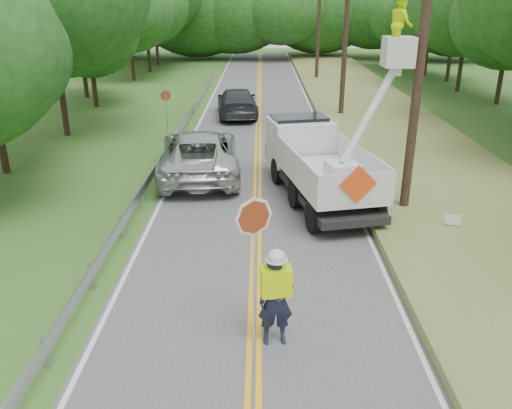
{
  "coord_description": "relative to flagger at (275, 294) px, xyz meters",
  "views": [
    {
      "loc": [
        0.12,
        -7.37,
        6.87
      ],
      "look_at": [
        0.0,
        6.0,
        1.5
      ],
      "focal_mm": 36.39,
      "sensor_mm": 36.0,
      "label": 1
    }
  ],
  "objects": [
    {
      "name": "road",
      "position": [
        -0.44,
        12.17,
        -1.18
      ],
      "size": [
        7.2,
        96.0,
        0.03
      ],
      "color": "#4C4D4F",
      "rests_on": "ground"
    },
    {
      "name": "suv_darkgrey",
      "position": [
        -1.77,
        22.61,
        -0.34
      ],
      "size": [
        2.86,
        5.93,
        1.66
      ],
      "primitive_type": "imported",
      "rotation": [
        0.0,
        0.0,
        3.24
      ],
      "color": "#34363C",
      "rests_on": "road"
    },
    {
      "name": "tall_grass_verge",
      "position": [
        6.66,
        12.17,
        -1.04
      ],
      "size": [
        7.0,
        96.0,
        0.3
      ],
      "primitive_type": "cube",
      "color": "olive",
      "rests_on": "ground"
    },
    {
      "name": "guardrail",
      "position": [
        -4.46,
        13.07,
        -0.64
      ],
      "size": [
        0.18,
        48.0,
        0.77
      ],
      "color": "#A4A7AD",
      "rests_on": "ground"
    },
    {
      "name": "treeline_left",
      "position": [
        -11.16,
        28.74,
        5.13
      ],
      "size": [
        10.92,
        57.68,
        12.11
      ],
      "color": "#332319",
      "rests_on": "ground"
    },
    {
      "name": "flagger",
      "position": [
        0.0,
        0.0,
        0.0
      ],
      "size": [
        1.21,
        0.57,
        3.3
      ],
      "color": "#191E33",
      "rests_on": "road"
    },
    {
      "name": "suv_silver",
      "position": [
        -2.82,
        11.15,
        -0.25
      ],
      "size": [
        3.7,
        6.93,
        1.85
      ],
      "primitive_type": "imported",
      "rotation": [
        0.0,
        0.0,
        3.24
      ],
      "color": "#BABDC2",
      "rests_on": "road"
    },
    {
      "name": "yard_sign",
      "position": [
        5.59,
        5.42,
        -0.72
      ],
      "size": [
        0.45,
        0.13,
        0.67
      ],
      "color": "white",
      "rests_on": "ground"
    },
    {
      "name": "ground",
      "position": [
        -0.44,
        -1.83,
        -1.19
      ],
      "size": [
        140.0,
        140.0,
        0.0
      ],
      "primitive_type": "plane",
      "color": "#31571D",
      "rests_on": "ground"
    },
    {
      "name": "treeline_horizon",
      "position": [
        0.01,
        54.49,
        4.31
      ],
      "size": [
        55.9,
        13.9,
        10.64
      ],
      "color": "#184418",
      "rests_on": "ground"
    },
    {
      "name": "stop_sign_permanent",
      "position": [
        -5.07,
        16.73,
        0.51
      ],
      "size": [
        0.5,
        0.26,
        2.56
      ],
      "color": "#A4A7AD",
      "rests_on": "ground"
    },
    {
      "name": "utility_poles",
      "position": [
        4.56,
        15.18,
        4.08
      ],
      "size": [
        1.6,
        43.3,
        10.0
      ],
      "color": "black",
      "rests_on": "ground"
    },
    {
      "name": "bucket_truck",
      "position": [
        1.75,
        9.23,
        0.38
      ],
      "size": [
        4.4,
        7.46,
        6.94
      ],
      "color": "black",
      "rests_on": "road"
    }
  ]
}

